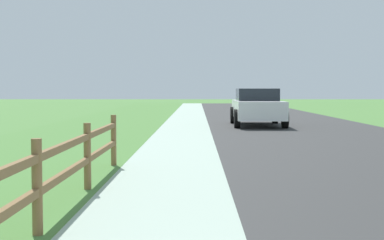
# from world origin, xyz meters

# --- Properties ---
(ground_plane) EXTENTS (120.00, 120.00, 0.00)m
(ground_plane) POSITION_xyz_m (0.00, 25.00, 0.00)
(ground_plane) COLOR #4B7E39
(road_asphalt) EXTENTS (7.00, 66.00, 0.01)m
(road_asphalt) POSITION_xyz_m (3.50, 27.00, 0.00)
(road_asphalt) COLOR #343434
(road_asphalt) RESTS_ON ground
(curb_concrete) EXTENTS (6.00, 66.00, 0.01)m
(curb_concrete) POSITION_xyz_m (-3.00, 27.00, 0.00)
(curb_concrete) COLOR #A1B7A6
(curb_concrete) RESTS_ON ground
(grass_verge) EXTENTS (5.00, 66.00, 0.00)m
(grass_verge) POSITION_xyz_m (-4.50, 27.00, 0.01)
(grass_verge) COLOR #4B7E39
(grass_verge) RESTS_ON ground
(rail_fence) EXTENTS (0.11, 10.82, 1.02)m
(rail_fence) POSITION_xyz_m (-2.18, 5.29, 0.60)
(rail_fence) COLOR brown
(rail_fence) RESTS_ON ground
(parked_suv_white) EXTENTS (2.16, 4.93, 1.57)m
(parked_suv_white) POSITION_xyz_m (2.05, 23.09, 0.80)
(parked_suv_white) COLOR white
(parked_suv_white) RESTS_ON ground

